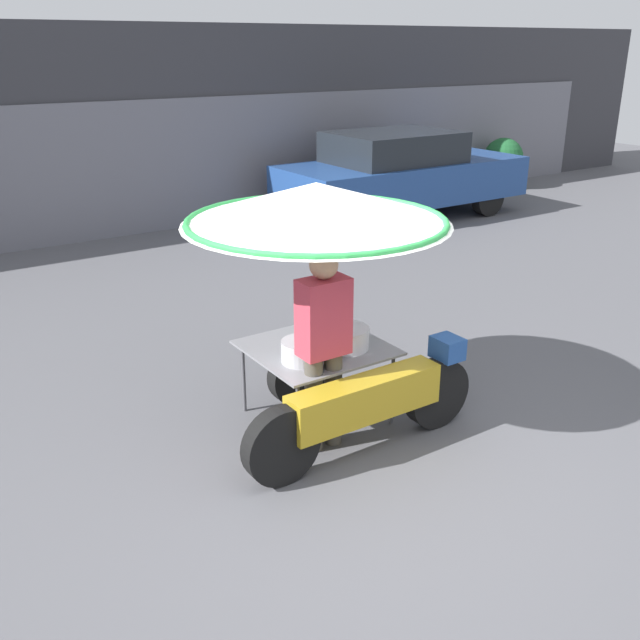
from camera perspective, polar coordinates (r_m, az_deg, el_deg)
ground_plane at (r=5.36m, az=3.99°, el=-12.42°), size 36.00×36.00×0.00m
shopfront_building at (r=12.73m, az=-21.67°, el=13.82°), size 28.00×2.06×3.28m
vendor_motorcycle_cart at (r=5.48m, az=0.15°, el=6.63°), size 2.08×2.08×1.99m
vendor_person at (r=5.32m, az=0.29°, el=-1.71°), size 0.38×0.22×1.59m
parked_car at (r=13.03m, az=6.44°, el=11.54°), size 4.54×1.81×1.54m
potted_plant at (r=16.29m, az=14.44°, el=12.34°), size 0.84×0.84×1.08m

